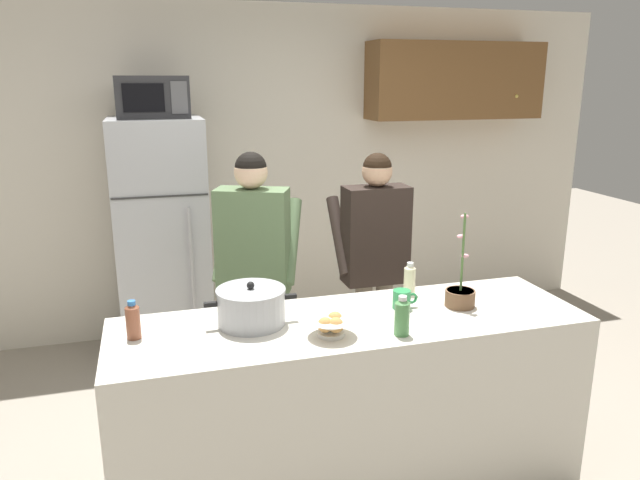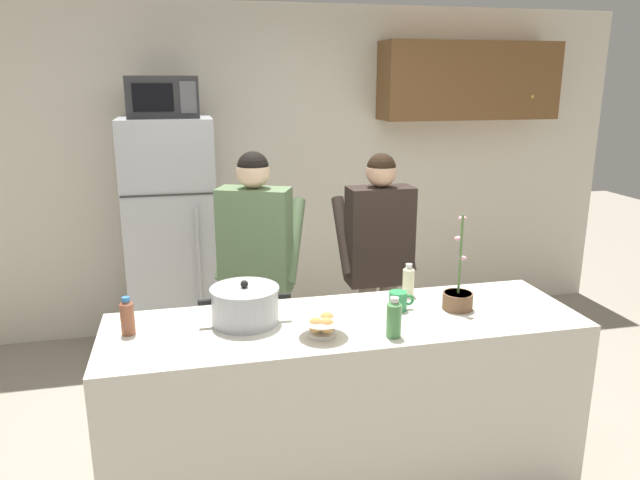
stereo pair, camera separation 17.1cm
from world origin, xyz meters
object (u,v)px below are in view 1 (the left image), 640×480
object	(u,v)px
bottle_mid_counter	(133,320)
coffee_mug	(402,299)
person_by_sink	(375,249)
person_near_pot	(254,256)
bread_bowl	(331,325)
cooking_pot	(251,306)
bottle_far_corner	(402,316)
potted_orchid	(460,294)
refrigerator	(163,241)
microwave	(153,97)
bottle_near_edge	(410,279)

from	to	relation	value
bottle_mid_counter	coffee_mug	bearing A→B (deg)	0.02
person_by_sink	person_near_pot	bearing A→B (deg)	-176.42
bread_bowl	cooking_pot	bearing A→B (deg)	143.88
person_by_sink	bottle_far_corner	size ratio (longest dim) A/B	8.64
person_by_sink	potted_orchid	size ratio (longest dim) A/B	3.32
bread_bowl	bottle_mid_counter	size ratio (longest dim) A/B	1.27
person_near_pot	potted_orchid	bearing A→B (deg)	-42.32
refrigerator	coffee_mug	size ratio (longest dim) A/B	13.53
refrigerator	potted_orchid	distance (m)	2.31
refrigerator	bottle_mid_counter	size ratio (longest dim) A/B	10.01
refrigerator	cooking_pot	xyz separation A→B (m)	(0.35, -1.77, 0.12)
bread_bowl	potted_orchid	distance (m)	0.75
microwave	bottle_far_corner	xyz separation A→B (m)	(0.98, -2.06, -0.90)
refrigerator	bottle_far_corner	world-z (taller)	refrigerator
microwave	person_near_pot	world-z (taller)	microwave
refrigerator	bottle_near_edge	size ratio (longest dim) A/B	10.11
person_by_sink	bottle_near_edge	distance (m)	0.64
bottle_near_edge	potted_orchid	bearing A→B (deg)	-53.95
person_near_pot	bottle_near_edge	world-z (taller)	person_near_pot
coffee_mug	bottle_near_edge	bearing A→B (deg)	56.31
bottle_mid_counter	potted_orchid	distance (m)	1.58
bottle_far_corner	potted_orchid	size ratio (longest dim) A/B	0.38
microwave	bottle_mid_counter	world-z (taller)	microwave
microwave	person_near_pot	bearing A→B (deg)	-63.45
bread_bowl	refrigerator	bearing A→B (deg)	108.46
microwave	bottle_far_corner	bearing A→B (deg)	-64.64
microwave	bottle_mid_counter	distance (m)	1.99
microwave	bottle_mid_counter	size ratio (longest dim) A/B	2.71
bottle_mid_counter	potted_orchid	bearing A→B (deg)	-1.91
microwave	bottle_near_edge	world-z (taller)	microwave
person_by_sink	bottle_mid_counter	world-z (taller)	person_by_sink
microwave	cooking_pot	size ratio (longest dim) A/B	1.11
bottle_near_edge	coffee_mug	bearing A→B (deg)	-123.69
cooking_pot	bread_bowl	size ratio (longest dim) A/B	1.94
person_by_sink	bottle_mid_counter	size ratio (longest dim) A/B	9.04
coffee_mug	bottle_near_edge	distance (m)	0.22
person_by_sink	bottle_mid_counter	distance (m)	1.67
person_near_pot	bread_bowl	xyz separation A→B (m)	(0.17, -0.99, -0.05)
person_by_sink	bottle_far_corner	distance (m)	1.15
bottle_mid_counter	person_by_sink	bearing A→B (deg)	29.38
person_near_pot	person_by_sink	world-z (taller)	person_near_pot
person_near_pot	bottle_far_corner	xyz separation A→B (m)	(0.48, -1.07, -0.01)
microwave	person_near_pot	distance (m)	1.42
bottle_near_edge	refrigerator	bearing A→B (deg)	127.47
coffee_mug	bottle_far_corner	world-z (taller)	bottle_far_corner
cooking_pot	bottle_near_edge	distance (m)	0.89
person_near_pot	potted_orchid	size ratio (longest dim) A/B	3.40
microwave	bottle_far_corner	distance (m)	2.45
refrigerator	bread_bowl	distance (m)	2.11
bottle_near_edge	person_by_sink	bearing A→B (deg)	85.63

